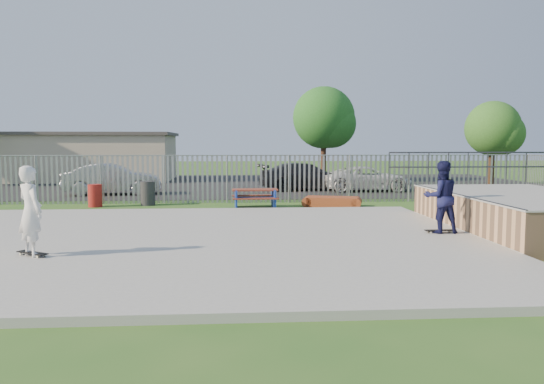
{
  "coord_description": "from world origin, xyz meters",
  "views": [
    {
      "loc": [
        1.37,
        -13.22,
        2.52
      ],
      "look_at": [
        2.41,
        2.0,
        1.1
      ],
      "focal_mm": 35.0,
      "sensor_mm": 36.0,
      "label": 1
    }
  ],
  "objects": [
    {
      "name": "skateboard_b",
      "position": [
        -2.91,
        -1.94,
        0.19
      ],
      "size": [
        0.78,
        0.61,
        0.08
      ],
      "rotation": [
        0.0,
        0.0,
        -0.59
      ],
      "color": "black",
      "rests_on": "concrete_slab"
    },
    {
      "name": "tree_right",
      "position": [
        16.67,
        17.56,
        3.36
      ],
      "size": [
        3.24,
        3.24,
        5.0
      ],
      "color": "#3D2818",
      "rests_on": "ground"
    },
    {
      "name": "fence",
      "position": [
        1.0,
        4.59,
        1.0
      ],
      "size": [
        26.04,
        16.02,
        2.0
      ],
      "color": "gray",
      "rests_on": "ground"
    },
    {
      "name": "tree_mid",
      "position": [
        7.0,
        20.6,
        4.11
      ],
      "size": [
        3.96,
        3.96,
        6.1
      ],
      "color": "#462A1C",
      "rests_on": "ground"
    },
    {
      "name": "car_white",
      "position": [
        8.22,
        13.84,
        0.66
      ],
      "size": [
        4.59,
        2.15,
        1.27
      ],
      "primitive_type": "imported",
      "rotation": [
        0.0,
        0.0,
        1.56
      ],
      "color": "silver",
      "rests_on": "parking_lot"
    },
    {
      "name": "trash_bin_red",
      "position": [
        -4.17,
        7.96,
        0.45
      ],
      "size": [
        0.53,
        0.53,
        0.89
      ],
      "primitive_type": "cylinder",
      "color": "maroon",
      "rests_on": "ground"
    },
    {
      "name": "funbox",
      "position": [
        5.17,
        7.42,
        0.19
      ],
      "size": [
        2.11,
        1.45,
        0.39
      ],
      "rotation": [
        0.0,
        0.0,
        -0.27
      ],
      "color": "brown",
      "rests_on": "ground"
    },
    {
      "name": "skater_navy",
      "position": [
        6.75,
        0.28,
        1.1
      ],
      "size": [
        0.94,
        0.74,
        1.9
      ],
      "primitive_type": "imported",
      "rotation": [
        0.0,
        0.0,
        3.16
      ],
      "color": "#141640",
      "rests_on": "concrete_slab"
    },
    {
      "name": "trash_bin_grey",
      "position": [
        -2.19,
        8.38,
        0.48
      ],
      "size": [
        0.58,
        0.58,
        0.97
      ],
      "primitive_type": "cylinder",
      "color": "#292A2C",
      "rests_on": "ground"
    },
    {
      "name": "car_dark",
      "position": [
        5.06,
        14.58,
        0.74
      ],
      "size": [
        5.2,
        2.67,
        1.44
      ],
      "primitive_type": "imported",
      "rotation": [
        0.0,
        0.0,
        1.71
      ],
      "color": "black",
      "rests_on": "parking_lot"
    },
    {
      "name": "skateboard_a",
      "position": [
        6.75,
        0.28,
        0.19
      ],
      "size": [
        0.8,
        0.22,
        0.08
      ],
      "rotation": [
        0.0,
        0.0,
        0.02
      ],
      "color": "black",
      "rests_on": "concrete_slab"
    },
    {
      "name": "car_silver",
      "position": [
        -4.59,
        12.81,
        0.77
      ],
      "size": [
        4.7,
        2.1,
        1.5
      ],
      "primitive_type": "imported",
      "rotation": [
        0.0,
        0.0,
        1.69
      ],
      "color": "#A7A8AC",
      "rests_on": "parking_lot"
    },
    {
      "name": "parking_lot",
      "position": [
        0.0,
        19.0,
        0.01
      ],
      "size": [
        40.0,
        18.0,
        0.02
      ],
      "primitive_type": "cube",
      "color": "black",
      "rests_on": "ground"
    },
    {
      "name": "quarter_pipe",
      "position": [
        9.5,
        1.04,
        0.56
      ],
      "size": [
        5.5,
        7.05,
        2.19
      ],
      "color": "tan",
      "rests_on": "ground"
    },
    {
      "name": "concrete_slab",
      "position": [
        0.0,
        0.0,
        0.07
      ],
      "size": [
        15.0,
        12.0,
        0.15
      ],
      "primitive_type": "cube",
      "color": "#9E9E99",
      "rests_on": "ground"
    },
    {
      "name": "picnic_table",
      "position": [
        2.1,
        7.15,
        0.38
      ],
      "size": [
        1.79,
        1.49,
        0.74
      ],
      "rotation": [
        0.0,
        0.0,
        0.03
      ],
      "color": "brown",
      "rests_on": "ground"
    },
    {
      "name": "skater_white",
      "position": [
        -2.91,
        -1.94,
        1.1
      ],
      "size": [
        0.81,
        0.81,
        1.9
      ],
      "primitive_type": "imported",
      "rotation": [
        0.0,
        0.0,
        2.38
      ],
      "color": "white",
      "rests_on": "concrete_slab"
    },
    {
      "name": "ground",
      "position": [
        0.0,
        0.0,
        0.0
      ],
      "size": [
        120.0,
        120.0,
        0.0
      ],
      "primitive_type": "plane",
      "color": "#2F6121",
      "rests_on": "ground"
    },
    {
      "name": "building",
      "position": [
        -8.0,
        23.0,
        1.61
      ],
      "size": [
        10.4,
        6.4,
        3.2
      ],
      "color": "beige",
      "rests_on": "ground"
    }
  ]
}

